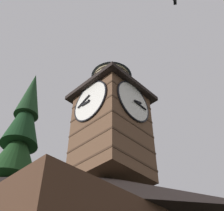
# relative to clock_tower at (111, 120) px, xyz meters

# --- Properties ---
(clock_tower) EXTENTS (3.82, 3.82, 8.29)m
(clock_tower) POSITION_rel_clock_tower_xyz_m (0.00, 0.00, 0.00)
(clock_tower) COLOR brown
(clock_tower) RESTS_ON building_main
(flying_bird_high) EXTENTS (0.73, 0.56, 0.16)m
(flying_bird_high) POSITION_rel_clock_tower_xyz_m (-1.33, 4.66, 8.49)
(flying_bird_high) COLOR black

